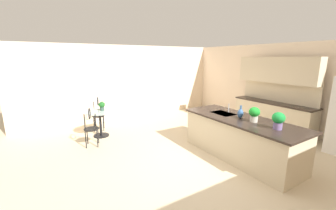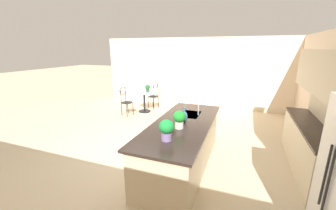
{
  "view_description": "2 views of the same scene",
  "coord_description": "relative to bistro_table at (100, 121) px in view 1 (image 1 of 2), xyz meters",
  "views": [
    {
      "loc": [
        3.33,
        -2.99,
        2.26
      ],
      "look_at": [
        -1.33,
        -0.08,
        1.03
      ],
      "focal_mm": 22.78,
      "sensor_mm": 36.0,
      "label": 1
    },
    {
      "loc": [
        3.89,
        1.89,
        2.29
      ],
      "look_at": [
        -1.17,
        0.0,
        0.81
      ],
      "focal_mm": 22.09,
      "sensor_mm": 36.0,
      "label": 2
    }
  ],
  "objects": [
    {
      "name": "ground_plane",
      "position": [
        2.74,
        1.52,
        -0.45
      ],
      "size": [
        40.0,
        40.0,
        0.0
      ],
      "primitive_type": "plane",
      "color": "beige"
    },
    {
      "name": "sink_faucet",
      "position": [
        2.49,
        2.55,
        0.58
      ],
      "size": [
        0.02,
        0.02,
        0.22
      ],
      "primitive_type": "cylinder",
      "color": "#B2B5BA",
      "rests_on": "kitchen_island"
    },
    {
      "name": "wall_left_window",
      "position": [
        -1.52,
        1.52,
        0.9
      ],
      "size": [
        0.12,
        7.8,
        2.7
      ],
      "primitive_type": "cube",
      "color": "beige",
      "rests_on": "ground"
    },
    {
      "name": "chair_by_island",
      "position": [
        0.64,
        -0.4,
        0.13
      ],
      "size": [
        0.52,
        0.48,
        1.04
      ],
      "color": "black",
      "rests_on": "ground"
    },
    {
      "name": "wall_back",
      "position": [
        2.74,
        5.18,
        0.9
      ],
      "size": [
        9.0,
        0.12,
        2.7
      ],
      "primitive_type": "cube",
      "color": "beige",
      "rests_on": "ground"
    },
    {
      "name": "potted_plant_counter_far",
      "position": [
        3.89,
        2.36,
        0.66
      ],
      "size": [
        0.24,
        0.24,
        0.33
      ],
      "color": "#7A669E",
      "rests_on": "kitchen_island"
    },
    {
      "name": "bistro_table",
      "position": [
        0.0,
        0.0,
        0.0
      ],
      "size": [
        0.8,
        0.8,
        0.74
      ],
      "color": "black",
      "rests_on": "ground"
    },
    {
      "name": "kitchen_island",
      "position": [
        3.04,
        2.37,
        0.02
      ],
      "size": [
        2.8,
        1.06,
        0.92
      ],
      "color": "beige",
      "rests_on": "ground"
    },
    {
      "name": "chair_near_window",
      "position": [
        -0.64,
        0.11,
        0.13
      ],
      "size": [
        0.52,
        0.48,
        1.04
      ],
      "color": "black",
      "rests_on": "ground"
    },
    {
      "name": "potted_plant_counter_near",
      "position": [
        3.34,
        2.39,
        0.66
      ],
      "size": [
        0.23,
        0.23,
        0.32
      ],
      "color": "beige",
      "rests_on": "kitchen_island"
    },
    {
      "name": "back_counter_run",
      "position": [
        2.34,
        4.72,
        0.05
      ],
      "size": [
        2.44,
        0.64,
        1.52
      ],
      "color": "beige",
      "rests_on": "ground"
    },
    {
      "name": "vase_on_counter",
      "position": [
        2.99,
        2.38,
        0.58
      ],
      "size": [
        0.13,
        0.13,
        0.29
      ],
      "color": "#386099",
      "rests_on": "kitchen_island"
    },
    {
      "name": "potted_plant_on_table",
      "position": [
        -0.1,
        0.1,
        0.44
      ],
      "size": [
        0.18,
        0.18,
        0.26
      ],
      "color": "#385147",
      "rests_on": "bistro_table"
    },
    {
      "name": "upper_cabinet_run",
      "position": [
        2.34,
        4.7,
        1.45
      ],
      "size": [
        2.4,
        0.36,
        0.76
      ],
      "color": "beige",
      "rests_on": "back_counter_run"
    }
  ]
}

